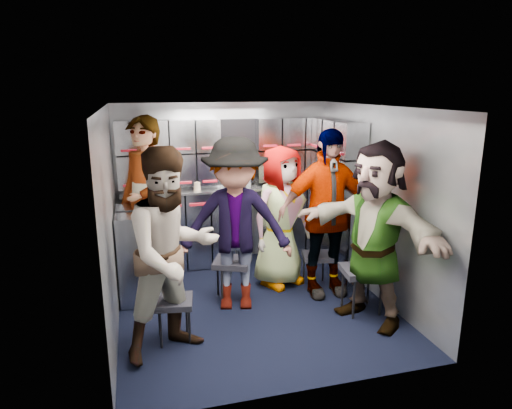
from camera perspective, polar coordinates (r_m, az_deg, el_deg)
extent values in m
plane|color=black|center=(5.05, -0.35, -12.41)|extent=(3.00, 3.00, 0.00)
cube|color=gray|center=(6.10, -3.99, 2.73)|extent=(2.80, 0.04, 2.10)
cube|color=gray|center=(4.54, -17.73, -2.02)|extent=(0.04, 3.00, 2.10)
cube|color=gray|center=(5.20, 14.71, 0.25)|extent=(0.04, 3.00, 2.10)
cube|color=silver|center=(4.52, -0.39, 12.12)|extent=(2.80, 3.00, 0.02)
cube|color=#9296A1|center=(6.04, -3.50, -2.82)|extent=(2.68, 0.38, 0.99)
cube|color=#9296A1|center=(5.24, -14.75, -6.03)|extent=(0.38, 0.76, 0.99)
cube|color=silver|center=(5.91, -3.58, 2.00)|extent=(2.68, 0.42, 0.03)
cube|color=#9296A1|center=(5.88, -3.77, 6.65)|extent=(2.68, 0.28, 0.82)
cube|color=#9296A1|center=(5.66, 10.16, 6.15)|extent=(0.28, 1.00, 0.82)
cube|color=#9296A1|center=(5.79, 10.15, -3.73)|extent=(0.28, 1.20, 1.00)
cube|color=#AC1221|center=(5.75, -3.15, 0.28)|extent=(2.60, 0.02, 0.03)
cube|color=black|center=(4.32, -10.32, -11.88)|extent=(0.39, 0.38, 0.05)
cylinder|color=black|center=(4.31, -11.82, -15.04)|extent=(0.02, 0.02, 0.37)
cylinder|color=black|center=(4.32, -8.32, -14.76)|extent=(0.02, 0.02, 0.37)
cylinder|color=black|center=(4.50, -12.00, -13.70)|extent=(0.02, 0.02, 0.37)
cylinder|color=black|center=(4.52, -8.67, -13.43)|extent=(0.02, 0.02, 0.37)
cube|color=black|center=(5.03, -2.99, -7.23)|extent=(0.50, 0.49, 0.06)
cylinder|color=black|center=(4.98, -4.28, -10.28)|extent=(0.02, 0.02, 0.41)
cylinder|color=black|center=(5.04, -1.04, -9.95)|extent=(0.02, 0.02, 0.41)
cylinder|color=black|center=(5.20, -4.80, -9.18)|extent=(0.02, 0.02, 0.41)
cylinder|color=black|center=(5.25, -1.71, -8.89)|extent=(0.02, 0.02, 0.41)
cube|color=black|center=(5.61, 2.48, -5.51)|extent=(0.39, 0.38, 0.05)
cylinder|color=black|center=(5.55, 1.56, -7.88)|extent=(0.02, 0.02, 0.35)
cylinder|color=black|center=(5.62, 4.01, -7.61)|extent=(0.02, 0.02, 0.35)
cylinder|color=black|center=(5.74, 0.95, -7.10)|extent=(0.02, 0.02, 0.35)
cylinder|color=black|center=(5.81, 3.32, -6.86)|extent=(0.02, 0.02, 0.35)
cube|color=black|center=(5.40, 7.68, -6.43)|extent=(0.40, 0.39, 0.05)
cylinder|color=black|center=(5.34, 6.82, -8.90)|extent=(0.02, 0.02, 0.35)
cylinder|color=black|center=(5.43, 9.26, -8.58)|extent=(0.02, 0.02, 0.35)
cylinder|color=black|center=(5.52, 6.00, -8.07)|extent=(0.02, 0.02, 0.35)
cylinder|color=black|center=(5.61, 8.37, -7.78)|extent=(0.02, 0.02, 0.35)
cube|color=black|center=(4.86, 13.18, -8.09)|extent=(0.46, 0.44, 0.06)
cylinder|color=black|center=(4.78, 12.13, -11.50)|extent=(0.03, 0.03, 0.43)
cylinder|color=black|center=(4.92, 15.32, -10.94)|extent=(0.03, 0.03, 0.43)
cylinder|color=black|center=(4.99, 10.77, -10.29)|extent=(0.03, 0.03, 0.43)
cylinder|color=black|center=(5.12, 13.85, -9.80)|extent=(0.03, 0.03, 0.43)
imported|color=black|center=(5.32, -13.56, 0.04)|extent=(0.84, 0.86, 1.99)
imported|color=black|center=(3.95, -10.43, -6.09)|extent=(1.09, 0.99, 1.83)
imported|color=black|center=(4.70, -2.60, -2.59)|extent=(1.30, 0.93, 1.81)
imported|color=black|center=(5.30, 3.12, -1.54)|extent=(0.95, 0.81, 1.65)
imported|color=black|center=(5.07, 8.68, -1.14)|extent=(1.10, 0.46, 1.87)
imported|color=black|center=(4.56, 14.57, -3.59)|extent=(1.20, 1.75, 1.82)
cylinder|color=white|center=(5.74, -9.84, 2.86)|extent=(0.07, 0.07, 0.25)
cylinder|color=white|center=(5.81, -4.32, 3.10)|extent=(0.06, 0.06, 0.23)
cylinder|color=white|center=(5.89, -0.92, 3.39)|extent=(0.06, 0.06, 0.25)
cylinder|color=tan|center=(5.77, -7.38, 2.30)|extent=(0.09, 0.09, 0.10)
cylinder|color=tan|center=(5.98, 2.00, 2.85)|extent=(0.08, 0.08, 0.11)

